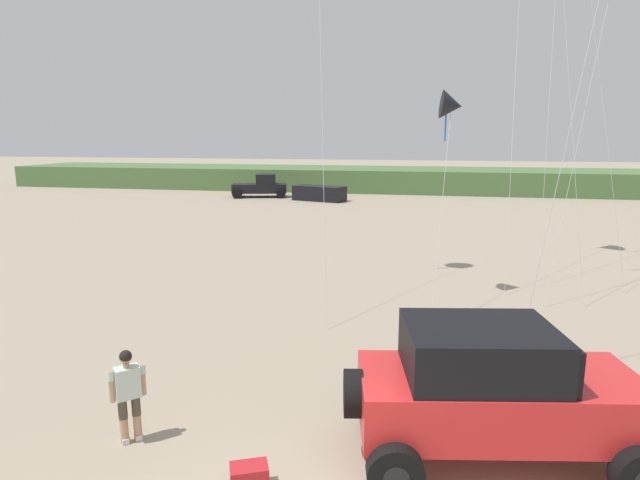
{
  "coord_description": "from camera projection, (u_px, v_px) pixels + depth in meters",
  "views": [
    {
      "loc": [
        1.66,
        -5.8,
        5.17
      ],
      "look_at": [
        -0.12,
        2.94,
        3.39
      ],
      "focal_mm": 29.34,
      "sensor_mm": 36.0,
      "label": 1
    }
  ],
  "objects": [
    {
      "name": "dune_ridge",
      "position": [
        460.0,
        180.0,
        49.61
      ],
      "size": [
        90.0,
        8.89,
        2.08
      ],
      "primitive_type": "cube",
      "color": "#4C703D",
      "rests_on": "ground_plane"
    },
    {
      "name": "person_watching",
      "position": [
        128.0,
        391.0,
        8.84
      ],
      "size": [
        0.49,
        0.47,
        1.67
      ],
      "color": "tan",
      "rests_on": "ground_plane"
    },
    {
      "name": "jeep",
      "position": [
        494.0,
        389.0,
        8.33
      ],
      "size": [
        5.0,
        3.11,
        2.26
      ],
      "color": "red",
      "rests_on": "ground_plane"
    },
    {
      "name": "distant_sedan",
      "position": [
        319.0,
        193.0,
        42.36
      ],
      "size": [
        4.52,
        2.87,
        1.2
      ],
      "primitive_type": "cube",
      "rotation": [
        0.0,
        0.0,
        -0.3
      ],
      "color": "black",
      "rests_on": "ground_plane"
    },
    {
      "name": "kite_yellow_diamond",
      "position": [
        451.0,
        106.0,
        16.11
      ],
      "size": [
        0.84,
        4.61,
        6.64
      ],
      "color": "black",
      "rests_on": "ground_plane"
    },
    {
      "name": "cooler_box",
      "position": [
        249.0,
        477.0,
        7.76
      ],
      "size": [
        0.66,
        0.56,
        0.38
      ],
      "primitive_type": "cube",
      "rotation": [
        0.0,
        0.0,
        0.42
      ],
      "color": "#B21E23",
      "rests_on": "ground_plane"
    },
    {
      "name": "distant_pickup",
      "position": [
        261.0,
        186.0,
        44.8
      ],
      "size": [
        4.93,
        3.41,
        1.98
      ],
      "color": "black",
      "rests_on": "ground_plane"
    }
  ]
}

